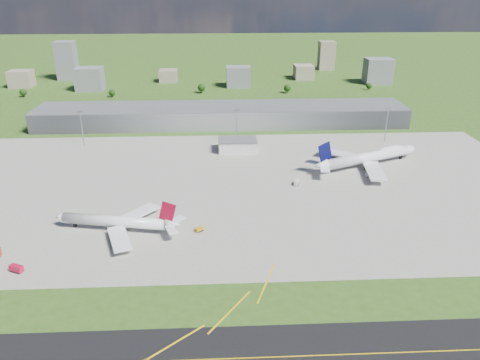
{
  "coord_description": "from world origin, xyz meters",
  "views": [
    {
      "loc": [
        -3.03,
        -209.2,
        111.98
      ],
      "look_at": [
        8.36,
        27.54,
        9.0
      ],
      "focal_mm": 35.0,
      "sensor_mm": 36.0,
      "label": 1
    }
  ],
  "objects_px": {
    "crash_tender": "(16,269)",
    "van_white_far": "(369,175)",
    "airliner_blue_quad": "(369,157)",
    "airliner_red_twin": "(119,222)",
    "tug_yellow": "(199,230)",
    "van_white_near": "(297,183)"
  },
  "relations": [
    {
      "from": "airliner_blue_quad",
      "to": "van_white_near",
      "type": "height_order",
      "value": "airliner_blue_quad"
    },
    {
      "from": "crash_tender",
      "to": "tug_yellow",
      "type": "relative_size",
      "value": 1.42
    },
    {
      "from": "van_white_near",
      "to": "van_white_far",
      "type": "height_order",
      "value": "van_white_near"
    },
    {
      "from": "airliner_blue_quad",
      "to": "crash_tender",
      "type": "relative_size",
      "value": 12.43
    },
    {
      "from": "airliner_blue_quad",
      "to": "van_white_far",
      "type": "distance_m",
      "value": 19.38
    },
    {
      "from": "crash_tender",
      "to": "van_white_far",
      "type": "xyz_separation_m",
      "value": [
        175.92,
        92.5,
        -0.31
      ]
    },
    {
      "from": "airliner_red_twin",
      "to": "van_white_near",
      "type": "bearing_deg",
      "value": -141.3
    },
    {
      "from": "van_white_far",
      "to": "van_white_near",
      "type": "bearing_deg",
      "value": 169.84
    },
    {
      "from": "airliner_red_twin",
      "to": "van_white_far",
      "type": "height_order",
      "value": "airliner_red_twin"
    },
    {
      "from": "airliner_blue_quad",
      "to": "crash_tender",
      "type": "height_order",
      "value": "airliner_blue_quad"
    },
    {
      "from": "airliner_red_twin",
      "to": "tug_yellow",
      "type": "relative_size",
      "value": 14.24
    },
    {
      "from": "tug_yellow",
      "to": "van_white_far",
      "type": "xyz_separation_m",
      "value": [
        101.54,
        62.31,
        0.23
      ]
    },
    {
      "from": "crash_tender",
      "to": "van_white_far",
      "type": "distance_m",
      "value": 198.76
    },
    {
      "from": "crash_tender",
      "to": "van_white_far",
      "type": "relative_size",
      "value": 1.24
    },
    {
      "from": "airliner_red_twin",
      "to": "tug_yellow",
      "type": "distance_m",
      "value": 38.68
    },
    {
      "from": "airliner_red_twin",
      "to": "tug_yellow",
      "type": "height_order",
      "value": "airliner_red_twin"
    },
    {
      "from": "crash_tender",
      "to": "van_white_far",
      "type": "height_order",
      "value": "crash_tender"
    },
    {
      "from": "tug_yellow",
      "to": "airliner_red_twin",
      "type": "bearing_deg",
      "value": 140.28
    },
    {
      "from": "airliner_blue_quad",
      "to": "van_white_far",
      "type": "bearing_deg",
      "value": -129.12
    },
    {
      "from": "tug_yellow",
      "to": "van_white_far",
      "type": "height_order",
      "value": "van_white_far"
    },
    {
      "from": "van_white_near",
      "to": "crash_tender",
      "type": "bearing_deg",
      "value": 139.89
    },
    {
      "from": "airliner_blue_quad",
      "to": "crash_tender",
      "type": "bearing_deg",
      "value": -171.57
    }
  ]
}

